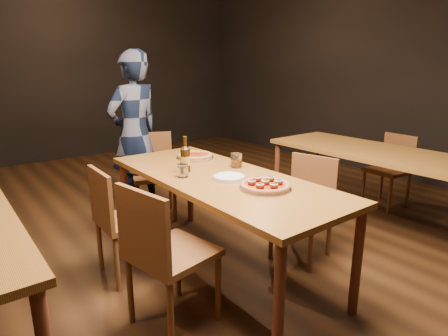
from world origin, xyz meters
TOP-DOWN VIEW (x-y plane):
  - ground at (0.00, 0.00)m, footprint 9.00×9.00m
  - room_shell at (0.00, 0.00)m, footprint 9.00×9.00m
  - table_main at (0.00, 0.00)m, footprint 0.80×2.00m
  - table_right at (1.70, -0.20)m, footprint 0.80×2.00m
  - chair_main_nw at (-0.58, -0.32)m, footprint 0.51×0.51m
  - chair_main_sw at (-0.55, 0.37)m, footprint 0.42×0.42m
  - chair_main_e at (0.63, -0.24)m, footprint 0.48×0.48m
  - chair_end at (0.12, 1.26)m, footprint 0.55×0.55m
  - chair_nbr_right at (2.29, -0.04)m, footprint 0.42×0.42m
  - pizza_meatball at (0.06, -0.41)m, footprint 0.34×0.34m
  - pizza_margherita at (0.16, 0.57)m, footprint 0.32×0.32m
  - plate_stack at (0.01, -0.10)m, footprint 0.23×0.23m
  - beer_bottle at (-0.13, 0.25)m, footprint 0.07×0.07m
  - water_glass at (-0.22, 0.14)m, footprint 0.08×0.08m
  - amber_glass at (0.25, 0.12)m, footprint 0.09×0.09m
  - diner at (0.03, 1.49)m, footprint 0.69×0.53m

SIDE VIEW (x-z plane):
  - ground at x=0.00m, z-range 0.00..0.00m
  - chair_nbr_right at x=2.29m, z-range 0.00..0.83m
  - chair_main_e at x=0.63m, z-range 0.00..0.86m
  - chair_main_sw at x=-0.55m, z-range 0.00..0.87m
  - chair_end at x=0.12m, z-range 0.00..0.89m
  - chair_main_nw at x=-0.58m, z-range 0.00..0.93m
  - table_main at x=0.00m, z-range 0.30..1.05m
  - table_right at x=1.70m, z-range 0.30..1.05m
  - plate_stack at x=0.01m, z-range 0.75..0.77m
  - pizza_margherita at x=0.16m, z-range 0.75..0.79m
  - pizza_meatball at x=0.06m, z-range 0.74..0.80m
  - water_glass at x=-0.22m, z-range 0.75..0.85m
  - amber_glass at x=0.25m, z-range 0.75..0.86m
  - diner at x=0.03m, z-range 0.00..1.68m
  - beer_bottle at x=-0.13m, z-range 0.71..0.98m
  - room_shell at x=0.00m, z-range -2.64..6.36m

